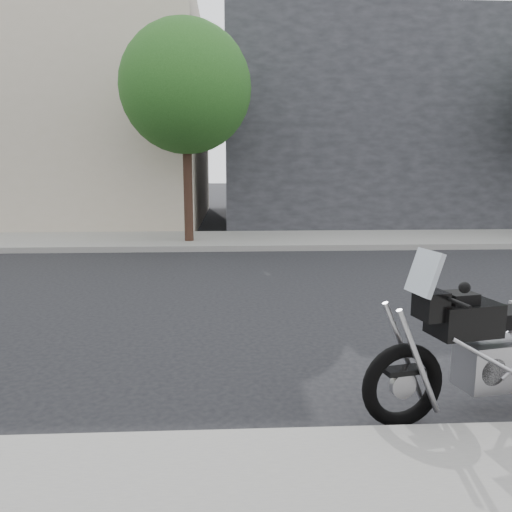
# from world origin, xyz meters

# --- Properties ---
(ground) EXTENTS (120.00, 120.00, 0.00)m
(ground) POSITION_xyz_m (0.00, 0.00, 0.00)
(ground) COLOR black
(ground) RESTS_ON ground
(far_sidewalk) EXTENTS (44.00, 3.00, 0.15)m
(far_sidewalk) POSITION_xyz_m (0.00, -6.50, 0.07)
(far_sidewalk) COLOR gray
(far_sidewalk) RESTS_ON ground
(far_building_dark) EXTENTS (16.00, 11.00, 7.00)m
(far_building_dark) POSITION_xyz_m (-7.00, -13.50, 3.50)
(far_building_dark) COLOR #242428
(far_building_dark) RESTS_ON ground
(far_building_cream) EXTENTS (14.00, 11.00, 8.00)m
(far_building_cream) POSITION_xyz_m (9.00, -13.50, 4.00)
(far_building_cream) COLOR #BCAE96
(far_building_cream) RESTS_ON ground
(street_tree_mid) EXTENTS (3.40, 3.40, 5.70)m
(street_tree_mid) POSITION_xyz_m (2.00, -6.00, 4.14)
(street_tree_mid) COLOR #342017
(street_tree_mid) RESTS_ON far_sidewalk
(motorcycle) EXTENTS (2.31, 1.05, 1.48)m
(motorcycle) POSITION_xyz_m (-1.47, 3.52, 0.64)
(motorcycle) COLOR black
(motorcycle) RESTS_ON ground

